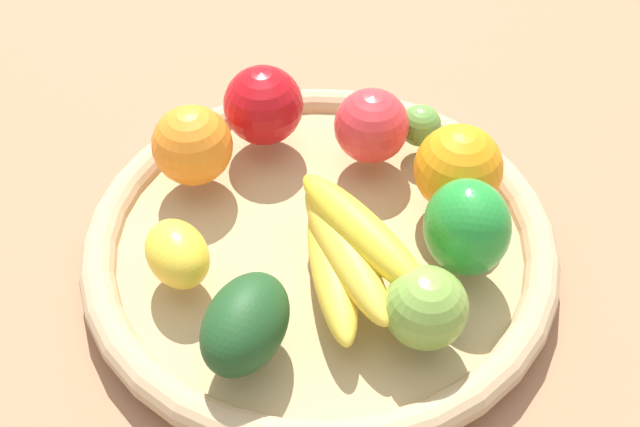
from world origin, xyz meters
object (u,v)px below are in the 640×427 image
object	(u,v)px
orange_1	(458,168)
apple_0	(263,105)
bell_pepper	(467,227)
banana_bunch	(345,251)
apple_2	(371,126)
orange_0	(192,145)
lemon_0	(177,254)
lime_0	(420,126)
avocado	(245,324)
apple_1	(422,310)

from	to	relation	value
orange_1	apple_0	distance (m)	0.20
bell_pepper	orange_1	bearing A→B (deg)	149.35
banana_bunch	apple_2	bearing A→B (deg)	-136.43
apple_2	orange_0	bearing A→B (deg)	-25.92
lemon_0	orange_0	distance (m)	0.12
lime_0	apple_0	bearing A→B (deg)	-39.28
apple_2	apple_0	world-z (taller)	apple_0
avocado	lime_0	distance (m)	0.28
apple_2	lime_0	distance (m)	0.05
apple_2	avocado	world-z (taller)	apple_2
banana_bunch	lemon_0	bearing A→B (deg)	-37.46
apple_2	lemon_0	bearing A→B (deg)	6.04
apple_2	lemon_0	world-z (taller)	apple_2
lemon_0	apple_1	bearing A→B (deg)	126.10
orange_0	apple_0	bearing A→B (deg)	-173.94
lemon_0	orange_0	xyz separation A→B (m)	(-0.07, -0.10, 0.01)
orange_0	apple_2	bearing A→B (deg)	154.08
banana_bunch	bell_pepper	bearing A→B (deg)	153.10
apple_1	bell_pepper	xyz separation A→B (m)	(-0.08, -0.04, 0.01)
orange_1	avocado	bearing A→B (deg)	6.07
orange_1	apple_0	size ratio (longest dim) A/B	1.02
avocado	lime_0	world-z (taller)	avocado
avocado	apple_1	bearing A→B (deg)	148.81
bell_pepper	lime_0	distance (m)	0.16
orange_1	banana_bunch	world-z (taller)	orange_1
apple_1	lime_0	bearing A→B (deg)	-130.86
banana_bunch	lime_0	xyz separation A→B (m)	(-0.16, -0.09, -0.01)
avocado	lemon_0	world-z (taller)	avocado
avocado	lemon_0	size ratio (longest dim) A/B	1.34
orange_0	lemon_0	bearing A→B (deg)	53.69
apple_2	bell_pepper	bearing A→B (deg)	81.49
banana_bunch	lime_0	distance (m)	0.19
apple_1	lemon_0	xyz separation A→B (m)	(0.12, -0.16, -0.01)
apple_0	orange_0	xyz separation A→B (m)	(0.08, 0.01, -0.00)
avocado	orange_0	bearing A→B (deg)	-108.71
apple_0	bell_pepper	world-z (taller)	bell_pepper
apple_1	lemon_0	bearing A→B (deg)	-53.90
orange_1	bell_pepper	size ratio (longest dim) A/B	0.91
orange_0	orange_1	bearing A→B (deg)	136.01
banana_bunch	avocado	size ratio (longest dim) A/B	1.80
lemon_0	lime_0	xyz separation A→B (m)	(-0.27, -0.01, -0.00)
banana_bunch	orange_1	bearing A→B (deg)	-174.48
bell_pepper	lime_0	bearing A→B (deg)	159.38
avocado	apple_0	bearing A→B (deg)	-126.41
banana_bunch	orange_0	size ratio (longest dim) A/B	2.19
apple_1	lime_0	world-z (taller)	apple_1
apple_0	avocado	size ratio (longest dim) A/B	0.85
apple_2	orange_0	distance (m)	0.17
apple_2	lemon_0	distance (m)	0.22
apple_0	lime_0	bearing A→B (deg)	140.72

